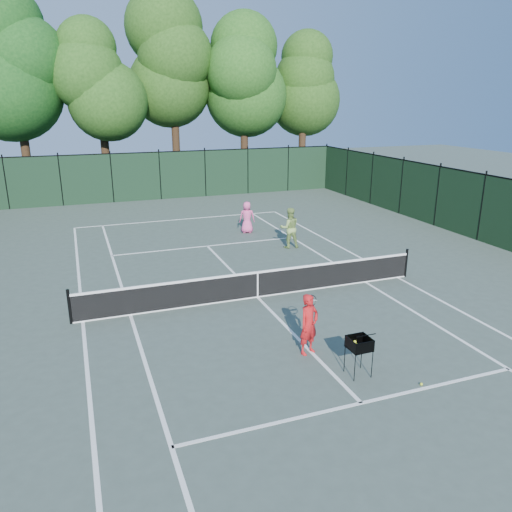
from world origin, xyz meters
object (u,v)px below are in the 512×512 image
object	(u,v)px
coach	(309,324)
loose_ball_near_cart	(421,384)
loose_ball_midcourt	(310,320)
player_pink	(247,217)
player_green	(289,228)
ball_hopper	(359,344)

from	to	relation	value
coach	loose_ball_near_cart	distance (m)	2.99
loose_ball_midcourt	coach	bearing A→B (deg)	-117.43
player_pink	coach	bearing A→B (deg)	94.82
player_pink	loose_ball_midcourt	size ratio (longest dim) A/B	22.63
player_pink	player_green	world-z (taller)	player_green
loose_ball_midcourt	ball_hopper	bearing A→B (deg)	-94.65
player_green	loose_ball_midcourt	distance (m)	7.70
coach	player_green	distance (m)	9.55
ball_hopper	loose_ball_near_cart	size ratio (longest dim) A/B	14.16
player_green	loose_ball_near_cart	xyz separation A→B (m)	(-1.67, -11.22, -0.85)
player_pink	loose_ball_near_cart	world-z (taller)	player_pink
ball_hopper	loose_ball_midcourt	distance (m)	3.18
ball_hopper	loose_ball_midcourt	xyz separation A→B (m)	(0.25, 3.07, -0.77)
coach	loose_ball_midcourt	world-z (taller)	coach
player_pink	ball_hopper	world-z (taller)	player_pink
loose_ball_near_cart	loose_ball_midcourt	xyz separation A→B (m)	(-0.87, 3.99, 0.00)
coach	loose_ball_near_cart	size ratio (longest dim) A/B	23.59
player_green	loose_ball_near_cart	world-z (taller)	player_green
player_green	ball_hopper	world-z (taller)	player_green
loose_ball_midcourt	loose_ball_near_cart	bearing A→B (deg)	-77.69
player_green	player_pink	bearing A→B (deg)	-65.00
coach	player_pink	world-z (taller)	coach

